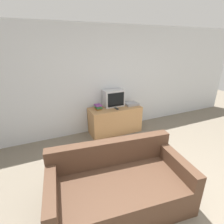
# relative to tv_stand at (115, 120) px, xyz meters

# --- Properties ---
(wall_back) EXTENTS (9.00, 0.06, 2.60)m
(wall_back) POSITION_rel_tv_stand_xyz_m (-0.32, 0.32, 0.96)
(wall_back) COLOR silver
(wall_back) RESTS_ON ground_plane
(tv_stand) EXTENTS (1.30, 0.54, 0.67)m
(tv_stand) POSITION_rel_tv_stand_xyz_m (0.00, 0.00, 0.00)
(tv_stand) COLOR tan
(tv_stand) RESTS_ON ground_plane
(television) EXTENTS (0.51, 0.29, 0.42)m
(television) POSITION_rel_tv_stand_xyz_m (0.01, 0.12, 0.55)
(television) COLOR silver
(television) RESTS_ON tv_stand
(couch) EXTENTS (1.99, 1.18, 0.83)m
(couch) POSITION_rel_tv_stand_xyz_m (-0.89, -2.03, -0.05)
(couch) COLOR #4C3323
(couch) RESTS_ON ground_plane
(book_stack) EXTENTS (0.16, 0.21, 0.12)m
(book_stack) POSITION_rel_tv_stand_xyz_m (-0.43, 0.05, 0.40)
(book_stack) COLOR #995623
(book_stack) RESTS_ON tv_stand
(remote_on_stand) EXTENTS (0.07, 0.15, 0.02)m
(remote_on_stand) POSITION_rel_tv_stand_xyz_m (-0.01, -0.11, 0.35)
(remote_on_stand) COLOR #2D2D2D
(remote_on_stand) RESTS_ON tv_stand
(set_top_box) EXTENTS (0.32, 0.30, 0.05)m
(set_top_box) POSITION_rel_tv_stand_xyz_m (0.48, 0.03, 0.36)
(set_top_box) COLOR #99999E
(set_top_box) RESTS_ON tv_stand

